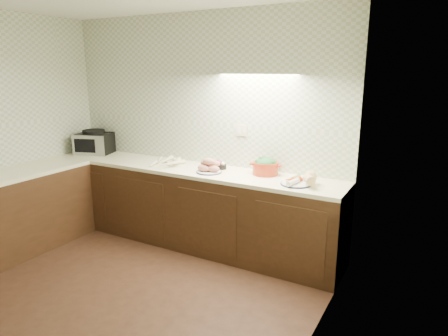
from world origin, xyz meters
The scene contains 8 objects.
room centered at (0.00, 0.00, 1.63)m, with size 3.60×3.60×2.60m.
counter centered at (-0.68, 0.68, 0.45)m, with size 3.60×3.60×0.90m.
toaster_oven centered at (-1.48, 1.55, 1.05)m, with size 0.52×0.46×0.31m.
parsnip_pile centered at (-0.31, 1.44, 0.93)m, with size 0.43×0.43×0.08m.
sweet_potato_plate centered at (0.35, 1.43, 0.96)m, with size 0.28×0.27×0.16m.
onion_bowl centered at (0.37, 1.62, 0.94)m, with size 0.14×0.14×0.11m.
dutch_oven centered at (0.91, 1.64, 0.99)m, with size 0.33×0.30×0.19m.
veg_plate centered at (1.37, 1.47, 0.95)m, with size 0.38×0.38×0.14m.
Camera 1 is at (2.51, -2.11, 1.97)m, focal length 32.00 mm.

